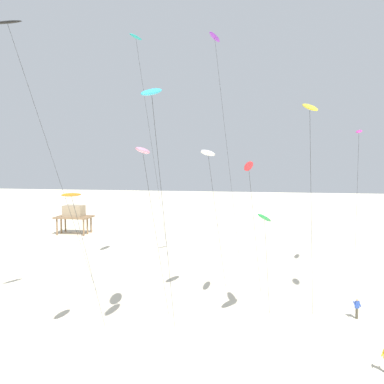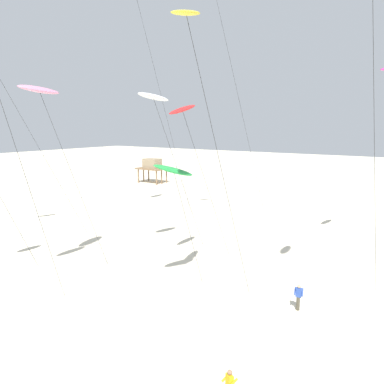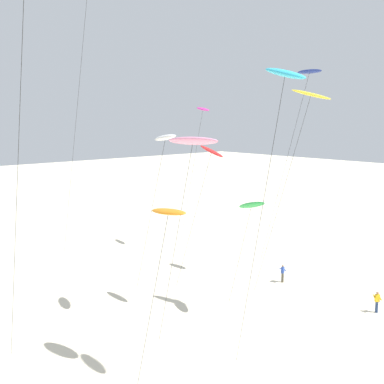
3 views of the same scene
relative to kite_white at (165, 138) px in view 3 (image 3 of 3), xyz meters
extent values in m
plane|color=beige|center=(-0.48, -7.55, -13.44)|extent=(260.00, 260.00, 0.00)
ellipsoid|color=white|center=(0.00, -0.02, 0.06)|extent=(1.46, 3.11, 0.79)
cylinder|color=#262626|center=(0.56, 2.79, -6.76)|extent=(1.15, 5.66, 13.36)
ellipsoid|color=#33BFE0|center=(-1.90, -11.99, 3.66)|extent=(1.16, 2.89, 1.00)
cylinder|color=#262626|center=(-1.54, -10.18, -4.96)|extent=(0.75, 3.66, 16.96)
ellipsoid|color=red|center=(3.55, -1.16, -1.03)|extent=(0.96, 2.78, 1.05)
cylinder|color=#262626|center=(4.10, 1.60, -7.28)|extent=(1.13, 5.55, 12.32)
ellipsoid|color=#D8339E|center=(14.84, 11.88, 2.43)|extent=(1.28, 2.70, 0.69)
cylinder|color=#262626|center=(15.33, 14.34, -5.55)|extent=(1.01, 4.94, 15.77)
ellipsoid|color=green|center=(4.91, -4.08, -4.94)|extent=(1.55, 3.32, 1.39)
cylinder|color=#262626|center=(5.17, -2.75, -9.24)|extent=(0.56, 2.69, 8.39)
cylinder|color=#262626|center=(-12.26, -3.34, -2.12)|extent=(2.11, 10.46, 22.64)
ellipsoid|color=pink|center=(-3.82, -7.27, 0.21)|extent=(1.70, 3.53, 0.77)
cylinder|color=#262626|center=(-3.39, -5.07, -6.68)|extent=(0.90, 4.42, 13.51)
cylinder|color=#262626|center=(0.54, 14.66, -0.59)|extent=(2.18, 10.86, 25.70)
ellipsoid|color=orange|center=(-7.99, -10.24, -2.80)|extent=(0.88, 2.46, 0.47)
cylinder|color=#262626|center=(-7.61, -8.32, -8.17)|extent=(0.79, 3.87, 10.54)
ellipsoid|color=navy|center=(15.00, -1.76, 5.52)|extent=(0.83, 2.48, 0.49)
cylinder|color=#262626|center=(15.60, 1.27, -4.01)|extent=(1.24, 6.10, 18.86)
ellipsoid|color=yellow|center=(7.84, -6.89, 3.12)|extent=(1.23, 3.17, 1.01)
cylinder|color=#262626|center=(8.42, -3.97, -5.20)|extent=(1.19, 5.87, 16.47)
cylinder|color=navy|center=(12.39, -10.52, -13.00)|extent=(0.22, 0.22, 0.88)
cube|color=gold|center=(12.39, -10.52, -12.27)|extent=(0.39, 0.35, 0.58)
sphere|color=#9E7051|center=(12.39, -10.52, -11.87)|extent=(0.20, 0.20, 0.20)
cylinder|color=gold|center=(12.57, -10.64, -12.22)|extent=(0.35, 0.47, 0.39)
cylinder|color=gold|center=(12.20, -10.40, -12.22)|extent=(0.35, 0.47, 0.39)
cylinder|color=#4C4738|center=(12.45, -1.45, -13.00)|extent=(0.22, 0.22, 0.88)
cube|color=#2D4CA5|center=(12.45, -1.45, -12.27)|extent=(0.38, 0.27, 0.58)
sphere|color=tan|center=(12.45, -1.45, -11.87)|extent=(0.20, 0.20, 0.20)
cylinder|color=#2D4CA5|center=(12.66, -1.40, -12.22)|extent=(0.20, 0.51, 0.39)
cylinder|color=#2D4CA5|center=(12.24, -1.50, -12.22)|extent=(0.20, 0.51, 0.39)
camera|label=1|loc=(4.87, -37.97, -0.15)|focal=41.05mm
camera|label=2|loc=(17.87, -21.49, -2.18)|focal=32.25mm
camera|label=3|loc=(-21.41, -26.90, 1.48)|focal=44.27mm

